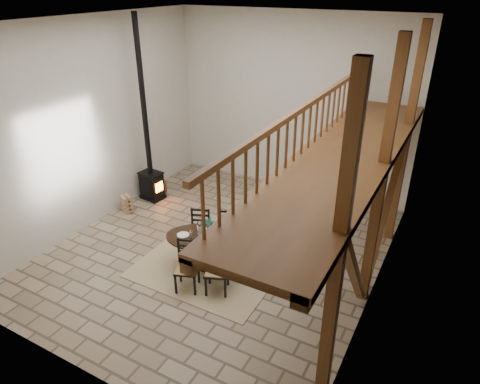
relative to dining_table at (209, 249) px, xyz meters
The scene contains 7 objects.
ground 0.79m from the dining_table, 104.41° to the left, with size 8.00×8.00×0.00m, color gray.
room_shell 2.85m from the dining_table, 31.83° to the left, with size 7.02×8.02×5.01m.
rug 0.43m from the dining_table, 68.18° to the right, with size 3.00×2.50×0.02m, color tan.
dining_table is the anchor object (origin of this frame).
wood_stove 3.81m from the dining_table, 148.22° to the left, with size 0.67×0.55×5.00m.
log_basket 4.06m from the dining_table, 144.11° to the left, with size 0.47×0.47×0.39m.
log_stack 3.44m from the dining_table, 162.86° to the left, with size 0.42×0.36×0.48m.
Camera 1 is at (4.45, -7.08, 5.71)m, focal length 32.00 mm.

